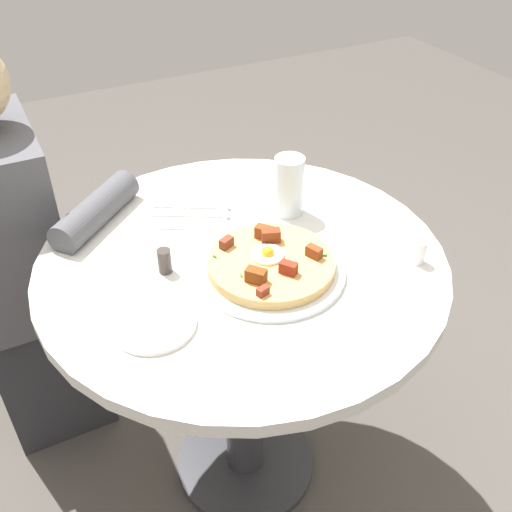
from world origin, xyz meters
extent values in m
plane|color=#4C4742|center=(0.00, 0.00, 0.00)|extent=(6.00, 6.00, 0.00)
cylinder|color=silver|center=(0.00, 0.00, 0.74)|extent=(0.86, 0.86, 0.03)
cylinder|color=#333338|center=(0.00, 0.00, 0.36)|extent=(0.10, 0.10, 0.72)
cylinder|color=#333338|center=(0.00, 0.00, 0.01)|extent=(0.39, 0.39, 0.02)
cube|color=#2D2D33|center=(0.47, 0.42, 0.23)|extent=(0.32, 0.28, 0.45)
cube|color=#4C4C51|center=(0.47, 0.42, 0.69)|extent=(0.38, 0.22, 0.48)
cylinder|color=#4C4C51|center=(0.26, 0.24, 0.78)|extent=(0.23, 0.24, 0.07)
cylinder|color=white|center=(-0.08, -0.03, 0.76)|extent=(0.30, 0.30, 0.01)
cylinder|color=tan|center=(-0.08, -0.03, 0.78)|extent=(0.26, 0.26, 0.02)
cylinder|color=white|center=(-0.07, -0.03, 0.79)|extent=(0.07, 0.07, 0.01)
sphere|color=yellow|center=(-0.07, -0.03, 0.80)|extent=(0.03, 0.03, 0.03)
cube|color=brown|center=(-0.13, 0.03, 0.80)|extent=(0.04, 0.04, 0.03)
cube|color=maroon|center=(-0.02, -0.06, 0.80)|extent=(0.03, 0.04, 0.03)
cube|color=maroon|center=(-0.13, -0.04, 0.80)|extent=(0.04, 0.04, 0.02)
cube|color=brown|center=(-0.01, -0.05, 0.80)|extent=(0.04, 0.04, 0.03)
cube|color=maroon|center=(-0.17, 0.04, 0.80)|extent=(0.02, 0.03, 0.02)
cube|color=brown|center=(-0.11, -0.11, 0.80)|extent=(0.04, 0.03, 0.02)
cube|color=brown|center=(0.00, 0.03, 0.80)|extent=(0.03, 0.03, 0.02)
cube|color=#387F2D|center=(-0.12, -0.13, 0.79)|extent=(0.01, 0.01, 0.00)
cube|color=#387F2D|center=(-0.10, -0.12, 0.79)|extent=(0.01, 0.01, 0.00)
cube|color=#387F2D|center=(-0.02, 0.07, 0.79)|extent=(0.01, 0.01, 0.00)
cube|color=#387F2D|center=(-0.10, 0.05, 0.79)|extent=(0.01, 0.00, 0.00)
cube|color=#387F2D|center=(-0.09, -0.04, 0.79)|extent=(0.01, 0.01, 0.00)
cylinder|color=white|center=(-0.12, 0.23, 0.76)|extent=(0.16, 0.16, 0.01)
cube|color=white|center=(0.20, 0.03, 0.76)|extent=(0.20, 0.22, 0.00)
cube|color=silver|center=(0.22, 0.03, 0.76)|extent=(0.10, 0.16, 0.00)
cube|color=silver|center=(0.18, 0.04, 0.76)|extent=(0.10, 0.16, 0.00)
cylinder|color=silver|center=(0.10, -0.17, 0.82)|extent=(0.07, 0.07, 0.14)
cylinder|color=white|center=(-0.18, -0.31, 0.78)|extent=(0.03, 0.03, 0.05)
cylinder|color=#3F3833|center=(0.02, 0.16, 0.78)|extent=(0.03, 0.03, 0.05)
camera|label=1|loc=(-0.88, 0.41, 1.49)|focal=40.77mm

